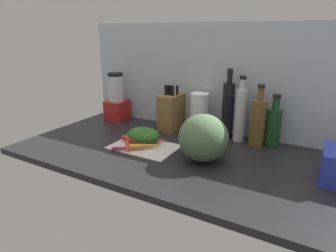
% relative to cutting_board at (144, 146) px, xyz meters
% --- Properties ---
extents(ground_plane, '(1.70, 0.80, 0.03)m').
position_rel_cutting_board_xyz_m(ground_plane, '(0.23, 0.03, -0.02)').
color(ground_plane, black).
extents(wall_back, '(1.70, 0.03, 0.60)m').
position_rel_cutting_board_xyz_m(wall_back, '(0.23, 0.42, 0.30)').
color(wall_back, '#ADB7C1').
rests_on(wall_back, ground_plane).
extents(cutting_board, '(0.33, 0.22, 0.01)m').
position_rel_cutting_board_xyz_m(cutting_board, '(0.00, 0.00, 0.00)').
color(cutting_board, beige).
rests_on(cutting_board, ground_plane).
extents(carrot_0, '(0.16, 0.05, 0.02)m').
position_rel_cutting_board_xyz_m(carrot_0, '(-0.06, 0.09, 0.01)').
color(carrot_0, '#B2264C').
rests_on(carrot_0, cutting_board).
extents(carrot_1, '(0.09, 0.08, 0.02)m').
position_rel_cutting_board_xyz_m(carrot_1, '(0.04, 0.08, 0.02)').
color(carrot_1, red).
rests_on(carrot_1, cutting_board).
extents(carrot_2, '(0.10, 0.09, 0.03)m').
position_rel_cutting_board_xyz_m(carrot_2, '(-0.02, 0.04, 0.02)').
color(carrot_2, orange).
rests_on(carrot_2, cutting_board).
extents(carrot_3, '(0.16, 0.11, 0.02)m').
position_rel_cutting_board_xyz_m(carrot_3, '(-0.03, -0.08, 0.01)').
color(carrot_3, '#B2264C').
rests_on(carrot_3, cutting_board).
extents(carrot_4, '(0.13, 0.04, 0.03)m').
position_rel_cutting_board_xyz_m(carrot_4, '(-0.07, 0.02, 0.02)').
color(carrot_4, orange).
rests_on(carrot_4, cutting_board).
extents(carrot_5, '(0.11, 0.13, 0.02)m').
position_rel_cutting_board_xyz_m(carrot_5, '(-0.04, -0.08, 0.01)').
color(carrot_5, red).
rests_on(carrot_5, cutting_board).
extents(carrot_6, '(0.13, 0.09, 0.04)m').
position_rel_cutting_board_xyz_m(carrot_6, '(-0.03, 0.09, 0.02)').
color(carrot_6, orange).
rests_on(carrot_6, cutting_board).
extents(carrot_7, '(0.14, 0.13, 0.03)m').
position_rel_cutting_board_xyz_m(carrot_7, '(0.03, -0.02, 0.02)').
color(carrot_7, orange).
rests_on(carrot_7, cutting_board).
extents(carrot_8, '(0.13, 0.11, 0.03)m').
position_rel_cutting_board_xyz_m(carrot_8, '(-0.08, 0.05, 0.02)').
color(carrot_8, red).
rests_on(carrot_8, cutting_board).
extents(carrot_9, '(0.14, 0.07, 0.02)m').
position_rel_cutting_board_xyz_m(carrot_9, '(-0.00, 0.08, 0.02)').
color(carrot_9, '#B2264C').
rests_on(carrot_9, cutting_board).
extents(carrot_10, '(0.11, 0.03, 0.03)m').
position_rel_cutting_board_xyz_m(carrot_10, '(-0.05, -0.00, 0.02)').
color(carrot_10, red).
rests_on(carrot_10, cutting_board).
extents(carrot_11, '(0.15, 0.08, 0.03)m').
position_rel_cutting_board_xyz_m(carrot_11, '(-0.06, 0.02, 0.02)').
color(carrot_11, red).
rests_on(carrot_11, cutting_board).
extents(carrot_greens_pile, '(0.18, 0.14, 0.07)m').
position_rel_cutting_board_xyz_m(carrot_greens_pile, '(-0.03, 0.05, 0.04)').
color(carrot_greens_pile, '#2D6023').
rests_on(carrot_greens_pile, cutting_board).
extents(winter_squash, '(0.22, 0.21, 0.21)m').
position_rel_cutting_board_xyz_m(winter_squash, '(0.31, 0.00, 0.10)').
color(winter_squash, '#4C6B47').
rests_on(winter_squash, ground_plane).
extents(knife_block, '(0.10, 0.17, 0.26)m').
position_rel_cutting_board_xyz_m(knife_block, '(-0.02, 0.32, 0.10)').
color(knife_block, brown).
rests_on(knife_block, ground_plane).
extents(blender_appliance, '(0.13, 0.13, 0.30)m').
position_rel_cutting_board_xyz_m(blender_appliance, '(-0.43, 0.32, 0.13)').
color(blender_appliance, red).
rests_on(blender_appliance, ground_plane).
extents(paper_towel_roll, '(0.10, 0.10, 0.23)m').
position_rel_cutting_board_xyz_m(paper_towel_roll, '(0.15, 0.33, 0.11)').
color(paper_towel_roll, white).
rests_on(paper_towel_roll, ground_plane).
extents(bottle_0, '(0.06, 0.06, 0.37)m').
position_rel_cutting_board_xyz_m(bottle_0, '(0.31, 0.34, 0.15)').
color(bottle_0, black).
rests_on(bottle_0, ground_plane).
extents(bottle_1, '(0.06, 0.06, 0.34)m').
position_rel_cutting_board_xyz_m(bottle_1, '(0.38, 0.33, 0.14)').
color(bottle_1, silver).
rests_on(bottle_1, ground_plane).
extents(bottle_2, '(0.08, 0.08, 0.31)m').
position_rel_cutting_board_xyz_m(bottle_2, '(0.48, 0.31, 0.12)').
color(bottle_2, brown).
rests_on(bottle_2, ground_plane).
extents(bottle_3, '(0.07, 0.07, 0.27)m').
position_rel_cutting_board_xyz_m(bottle_3, '(0.55, 0.33, 0.10)').
color(bottle_3, '#19421E').
rests_on(bottle_3, ground_plane).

